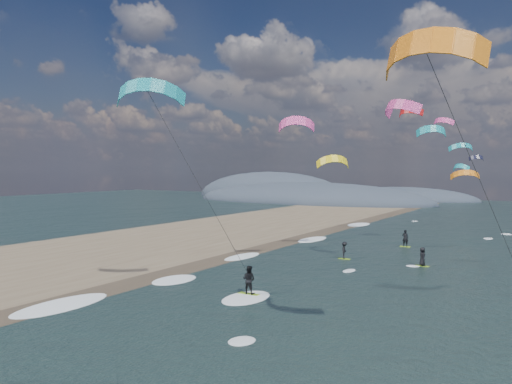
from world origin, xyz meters
The scene contains 9 objects.
ground centered at (0.00, 0.00, 0.00)m, with size 260.00×260.00×0.00m, color black.
sand_strip centered at (-24.00, 10.00, 0.00)m, with size 26.00×240.00×0.00m, color brown.
wet_sand_strip centered at (-12.00, 10.00, 0.00)m, with size 3.00×240.00×0.00m, color #382D23.
coastal_hills centered at (-44.84, 107.86, 0.00)m, with size 80.00×41.00×15.00m.
kitesurfer_near_a centered at (10.99, 6.91, 10.45)m, with size 7.67×8.51×14.24m.
kitesurfer_near_b centered at (-5.35, 9.88, 9.55)m, with size 7.35×9.04×14.35m.
far_kitesurfers centered at (0.47, 32.55, 0.84)m, with size 8.09×11.08×1.83m.
bg_kite_field centered at (0.12, 53.70, 11.90)m, with size 11.91×72.71×9.48m.
shoreline_surf centered at (-10.80, 14.75, 0.00)m, with size 2.40×79.40×0.11m.
Camera 1 is at (14.73, -13.53, 8.42)m, focal length 35.00 mm.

